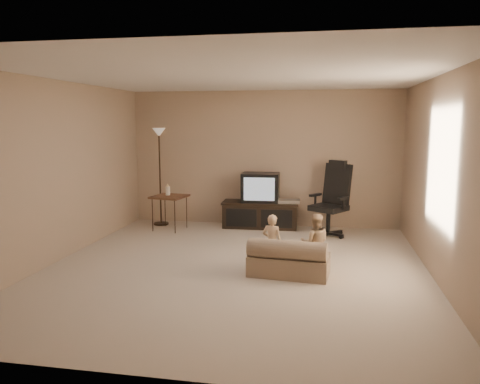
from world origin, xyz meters
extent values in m
plane|color=#B5A490|center=(0.00, 0.00, 0.00)|extent=(5.50, 5.50, 0.00)
plane|color=silver|center=(0.00, 0.00, 2.50)|extent=(5.50, 5.50, 0.00)
plane|color=tan|center=(0.00, 2.75, 1.25)|extent=(5.00, 0.00, 5.00)
plane|color=tan|center=(0.00, -2.75, 1.25)|extent=(5.00, 0.00, 5.00)
plane|color=tan|center=(-2.50, 0.00, 1.25)|extent=(0.00, 5.50, 5.50)
plane|color=tan|center=(2.50, 0.00, 1.25)|extent=(0.00, 5.50, 5.50)
cube|color=black|center=(-0.02, 2.49, 0.22)|extent=(1.36, 0.53, 0.43)
cube|color=black|center=(-0.02, 2.49, 0.46)|extent=(1.40, 0.57, 0.04)
cube|color=black|center=(-0.32, 2.23, 0.22)|extent=(0.56, 0.04, 0.33)
cube|color=black|center=(0.31, 2.26, 0.22)|extent=(0.56, 0.04, 0.33)
cube|color=black|center=(-0.02, 2.51, 0.74)|extent=(0.69, 0.51, 0.53)
cube|color=white|center=(-0.01, 2.26, 0.74)|extent=(0.55, 0.03, 0.41)
cube|color=silver|center=(0.51, 2.46, 0.51)|extent=(0.39, 0.28, 0.06)
cylinder|color=black|center=(1.21, 2.02, 0.25)|extent=(0.07, 0.07, 0.41)
cube|color=black|center=(1.21, 2.02, 0.49)|extent=(0.71, 0.71, 0.09)
cube|color=black|center=(1.35, 2.23, 0.87)|extent=(0.51, 0.42, 0.72)
cube|color=black|center=(1.35, 2.23, 1.20)|extent=(0.31, 0.25, 0.16)
cube|color=black|center=(0.98, 2.18, 0.68)|extent=(0.22, 0.28, 0.04)
cube|color=black|center=(1.44, 1.87, 0.68)|extent=(0.22, 0.28, 0.04)
cube|color=brown|center=(-1.59, 2.01, 0.60)|extent=(0.65, 0.65, 0.03)
cylinder|color=black|center=(-1.85, 1.83, 0.30)|extent=(0.02, 0.02, 0.62)
cylinder|color=black|center=(-1.41, 1.75, 0.30)|extent=(0.02, 0.02, 0.62)
cylinder|color=black|center=(-1.77, 2.27, 0.30)|extent=(0.02, 0.02, 0.62)
cylinder|color=black|center=(-1.33, 2.19, 0.30)|extent=(0.02, 0.02, 0.62)
cylinder|color=beige|center=(-1.64, 2.07, 0.70)|extent=(0.08, 0.08, 0.16)
cone|color=beige|center=(-1.64, 2.07, 0.81)|extent=(0.06, 0.06, 0.06)
cylinder|color=black|center=(-1.90, 2.39, 0.02)|extent=(0.28, 0.28, 0.03)
cylinder|color=black|center=(-1.90, 2.39, 0.87)|extent=(0.03, 0.03, 1.72)
cone|color=beige|center=(-1.90, 2.39, 1.74)|extent=(0.24, 0.24, 0.16)
cube|color=gray|center=(0.72, -0.12, 0.13)|extent=(1.04, 0.63, 0.26)
cylinder|color=gray|center=(0.70, -0.29, 0.37)|extent=(1.00, 0.33, 0.24)
imported|color=#D6AE85|center=(0.48, 0.04, 0.37)|extent=(0.31, 0.26, 0.74)
imported|color=#D6AE85|center=(1.04, 0.07, 0.38)|extent=(0.39, 0.24, 0.76)
camera|label=1|loc=(1.14, -5.89, 1.93)|focal=35.00mm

